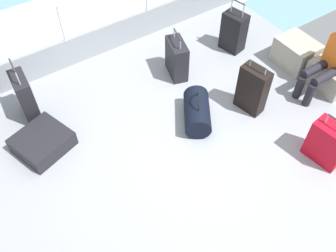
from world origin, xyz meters
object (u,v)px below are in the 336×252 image
Objects in this scene: suitcase_0 at (26,97)px; suitcase_6 at (234,32)px; cargo_crate_1 at (331,76)px; suitcase_5 at (252,90)px; cargo_crate_0 at (296,53)px; passenger_seated at (332,60)px; duffel_bag at (197,112)px; suitcase_3 at (177,59)px; suitcase_2 at (328,143)px; suitcase_1 at (43,142)px.

suitcase_0 is 1.06× the size of suitcase_6.
suitcase_5 is at bearing -103.89° from cargo_crate_1.
passenger_seated is at bearing -10.64° from cargo_crate_0.
cargo_crate_1 is 2.05m from duffel_bag.
suitcase_3 is at bearing -116.58° from cargo_crate_0.
suitcase_2 is at bearing 34.56° from duffel_bag.
suitcase_5 is (0.91, 2.58, 0.23)m from suitcase_1.
suitcase_0 is at bearing -115.99° from cargo_crate_1.
cargo_crate_0 is at bearing 33.53° from suitcase_6.
cargo_crate_1 is at bearing 72.31° from suitcase_1.
suitcase_3 reaches higher than suitcase_2.
suitcase_0 is 1.31× the size of suitcase_2.
duffel_bag is at bearing -18.84° from suitcase_3.
suitcase_6 reaches higher than cargo_crate_0.
suitcase_5 is (1.52, 2.51, 0.01)m from suitcase_0.
suitcase_3 is (-0.81, -1.61, 0.08)m from cargo_crate_0.
suitcase_0 reaches higher than suitcase_3.
duffel_bag reaches higher than cargo_crate_0.
duffel_bag is at bearing -105.62° from suitcase_5.
cargo_crate_0 is at bearing 80.96° from suitcase_1.
cargo_crate_0 is 1.00× the size of cargo_crate_1.
cargo_crate_1 is 2.20m from suitcase_3.
passenger_seated is 1.91m from duffel_bag.
suitcase_3 reaches higher than cargo_crate_1.
suitcase_1 is 0.99× the size of suitcase_5.
suitcase_1 is at bearing -108.50° from passenger_seated.
cargo_crate_0 is at bearing -174.29° from cargo_crate_1.
cargo_crate_0 is 0.63m from cargo_crate_1.
suitcase_5 is 1.07× the size of duffel_bag.
suitcase_2 is at bearing 9.10° from suitcase_5.
suitcase_6 reaches higher than suitcase_3.
suitcase_3 is at bearing -133.72° from passenger_seated.
cargo_crate_0 is at bearing 93.21° from duffel_bag.
suitcase_2 is (1.43, -1.01, 0.07)m from cargo_crate_0.
suitcase_2 is at bearing 45.46° from suitcase_0.
suitcase_6 is (-0.01, 1.07, 0.03)m from suitcase_3.
suitcase_1 is (-0.60, -3.77, -0.10)m from cargo_crate_0.
passenger_seated is (0.00, -0.18, 0.37)m from cargo_crate_1.
suitcase_1 is at bearing -6.86° from suitcase_0.
suitcase_6 is at bearing 90.49° from suitcase_3.
passenger_seated is at bearing 71.50° from suitcase_1.
duffel_bag is (-0.51, -1.80, -0.38)m from passenger_seated.
suitcase_2 is at bearing -52.77° from cargo_crate_1.
suitcase_5 is (1.12, 0.42, 0.06)m from suitcase_3.
suitcase_5 reaches higher than duffel_bag.
suitcase_3 is 0.92× the size of suitcase_5.
suitcase_3 is at bearing 161.16° from duffel_bag.
duffel_bag is at bearing 69.04° from suitcase_1.
duffel_bag is (0.92, -1.38, -0.14)m from suitcase_6.
suitcase_2 is 0.95× the size of suitcase_3.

